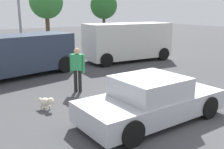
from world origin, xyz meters
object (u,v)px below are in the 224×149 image
van_white (128,41)px  pedestrian (77,66)px  sedan_foreground (151,100)px  suv_dark (18,54)px  dog (47,102)px

van_white → pedestrian: 6.65m
sedan_foreground → suv_dark: (-1.67, 7.25, 0.47)m
dog → van_white: size_ratio=0.11×
sedan_foreground → van_white: (4.82, 7.48, 0.63)m
van_white → pedestrian: van_white is taller
van_white → suv_dark: (-6.49, -0.23, -0.17)m
dog → van_white: 8.70m
sedan_foreground → suv_dark: suv_dark is taller
sedan_foreground → pedestrian: bearing=96.8°
dog → van_white: bearing=100.4°
van_white → dog: bearing=-139.7°
sedan_foreground → van_white: size_ratio=0.80×
dog → pedestrian: (1.64, 1.15, 0.73)m
dog → suv_dark: bearing=148.5°
sedan_foreground → pedestrian: pedestrian is taller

